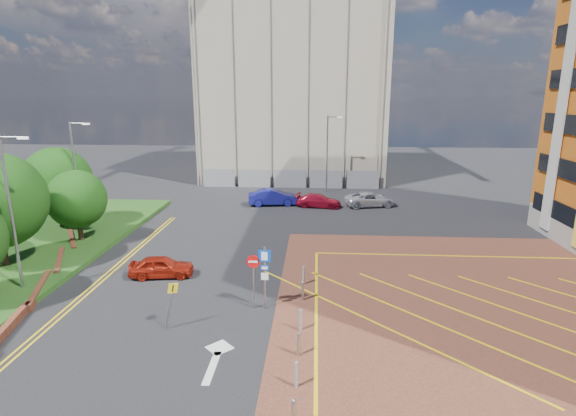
# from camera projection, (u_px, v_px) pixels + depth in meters

# --- Properties ---
(ground) EXTENTS (140.00, 140.00, 0.00)m
(ground) POSITION_uv_depth(u_px,v_px,m) (252.00, 318.00, 21.07)
(ground) COLOR black
(ground) RESTS_ON ground
(forecourt) EXTENTS (26.00, 26.00, 0.02)m
(forecourt) POSITION_uv_depth(u_px,v_px,m) (560.00, 327.00, 20.21)
(forecourt) COLOR brown
(forecourt) RESTS_ON ground
(retaining_wall) EXTENTS (6.06, 20.33, 0.40)m
(retaining_wall) POSITION_uv_depth(u_px,v_px,m) (36.00, 289.00, 23.68)
(retaining_wall) COLOR brown
(retaining_wall) RESTS_ON ground
(tree_c) EXTENTS (4.00, 4.00, 4.90)m
(tree_c) POSITION_uv_depth(u_px,v_px,m) (77.00, 199.00, 30.77)
(tree_c) COLOR #3D2B1C
(tree_c) RESTS_ON grass_bed
(tree_d) EXTENTS (5.00, 5.00, 6.08)m
(tree_d) POSITION_uv_depth(u_px,v_px,m) (58.00, 181.00, 33.69)
(tree_d) COLOR #3D2B1C
(tree_d) RESTS_ON grass_bed
(lamp_left_near) EXTENTS (1.53, 0.16, 8.00)m
(lamp_left_near) POSITION_uv_depth(u_px,v_px,m) (12.00, 207.00, 22.61)
(lamp_left_near) COLOR #9EA0A8
(lamp_left_near) RESTS_ON grass_bed
(lamp_left_far) EXTENTS (1.53, 0.16, 8.00)m
(lamp_left_far) POSITION_uv_depth(u_px,v_px,m) (76.00, 173.00, 32.40)
(lamp_left_far) COLOR #9EA0A8
(lamp_left_far) RESTS_ON grass_bed
(lamp_back) EXTENTS (1.53, 0.16, 8.00)m
(lamp_back) POSITION_uv_depth(u_px,v_px,m) (328.00, 151.00, 46.81)
(lamp_back) COLOR #9EA0A8
(lamp_back) RESTS_ON ground
(sign_cluster) EXTENTS (1.17, 0.12, 3.20)m
(sign_cluster) POSITION_uv_depth(u_px,v_px,m) (260.00, 271.00, 21.52)
(sign_cluster) COLOR #9EA0A8
(sign_cluster) RESTS_ON ground
(warning_sign) EXTENTS (0.70, 0.41, 2.25)m
(warning_sign) POSITION_uv_depth(u_px,v_px,m) (171.00, 300.00, 19.73)
(warning_sign) COLOR #9EA0A8
(warning_sign) RESTS_ON ground
(bollard_row) EXTENTS (0.14, 11.14, 0.90)m
(bollard_row) POSITION_uv_depth(u_px,v_px,m) (300.00, 329.00, 19.21)
(bollard_row) COLOR #9EA0A8
(bollard_row) RESTS_ON forecourt
(construction_building) EXTENTS (21.20, 19.20, 22.00)m
(construction_building) POSITION_uv_depth(u_px,v_px,m) (295.00, 87.00, 57.00)
(construction_building) COLOR #A59987
(construction_building) RESTS_ON ground
(construction_fence) EXTENTS (21.60, 0.06, 2.00)m
(construction_fence) POSITION_uv_depth(u_px,v_px,m) (299.00, 179.00, 49.76)
(construction_fence) COLOR gray
(construction_fence) RESTS_ON ground
(car_red_left) EXTENTS (3.78, 1.97, 1.23)m
(car_red_left) POSITION_uv_depth(u_px,v_px,m) (162.00, 267.00, 25.69)
(car_red_left) COLOR maroon
(car_red_left) RESTS_ON ground
(car_blue_back) EXTENTS (4.83, 2.28, 1.53)m
(car_blue_back) POSITION_uv_depth(u_px,v_px,m) (273.00, 197.00, 42.13)
(car_blue_back) COLOR navy
(car_blue_back) RESTS_ON ground
(car_red_back) EXTENTS (4.35, 2.24, 1.21)m
(car_red_back) POSITION_uv_depth(u_px,v_px,m) (319.00, 201.00, 41.46)
(car_red_back) COLOR maroon
(car_red_back) RESTS_ON ground
(car_silver_back) EXTENTS (5.06, 3.14, 1.31)m
(car_silver_back) POSITION_uv_depth(u_px,v_px,m) (370.00, 199.00, 41.73)
(car_silver_back) COLOR silver
(car_silver_back) RESTS_ON ground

